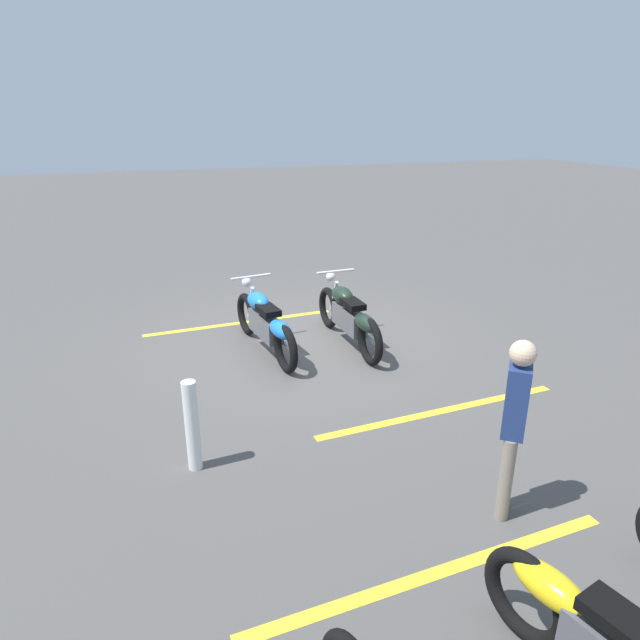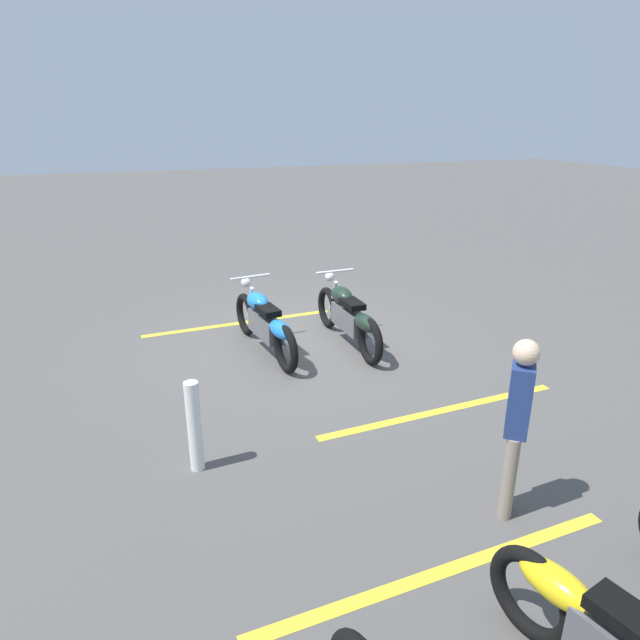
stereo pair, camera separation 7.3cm
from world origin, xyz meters
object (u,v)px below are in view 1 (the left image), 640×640
(motorcycle_bright_foreground, at_px, (266,323))
(bollard_post, at_px, (192,426))
(motorcycle_dark_foreground, at_px, (350,317))
(bystander_near_row, at_px, (514,422))

(motorcycle_bright_foreground, xyz_separation_m, bollard_post, (2.53, -1.36, 0.01))
(motorcycle_dark_foreground, distance_m, bollard_post, 3.55)
(bystander_near_row, bearing_deg, bollard_post, -172.65)
(motorcycle_dark_foreground, distance_m, bystander_near_row, 3.98)
(motorcycle_dark_foreground, relative_size, bystander_near_row, 1.36)
(bollard_post, bearing_deg, motorcycle_dark_foreground, 132.44)
(motorcycle_bright_foreground, relative_size, motorcycle_dark_foreground, 1.00)
(motorcycle_bright_foreground, bearing_deg, motorcycle_dark_foreground, -103.94)
(motorcycle_bright_foreground, bearing_deg, bollard_post, 144.25)
(motorcycle_dark_foreground, height_order, bystander_near_row, bystander_near_row)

